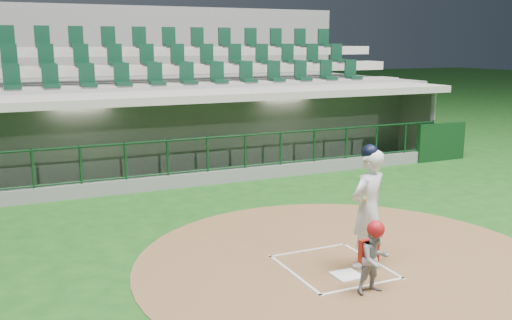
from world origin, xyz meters
The scene contains 8 objects.
ground centered at (0.00, 0.00, 0.00)m, with size 120.00×120.00×0.00m, color #154413.
dirt_circle centered at (0.30, -0.20, 0.01)m, with size 7.20×7.20×0.01m, color brown.
home_plate centered at (0.00, -0.70, 0.02)m, with size 0.43×0.43×0.02m, color white.
batter_box_chalk centered at (0.00, -0.30, 0.02)m, with size 1.55×1.80×0.01m.
dugout_structure centered at (0.10, 7.82, 0.97)m, with size 16.40×3.70×3.00m.
seating_deck centered at (0.00, 10.91, 1.42)m, with size 17.00×6.72×5.15m.
batter centered at (0.51, -0.48, 1.04)m, with size 0.96×0.98×2.07m.
catcher centered at (0.02, -1.37, 0.57)m, with size 0.52×0.41×1.12m.
Camera 1 is at (-4.85, -7.92, 3.67)m, focal length 40.00 mm.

